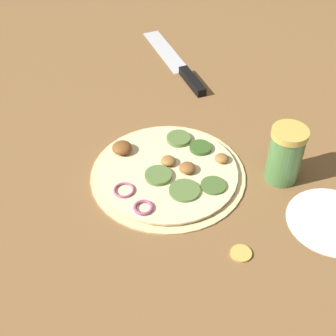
{
  "coord_description": "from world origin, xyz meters",
  "views": [
    {
      "loc": [
        -0.02,
        0.6,
        0.58
      ],
      "look_at": [
        0.0,
        0.0,
        0.02
      ],
      "focal_mm": 50.0,
      "sensor_mm": 36.0,
      "label": 1
    }
  ],
  "objects_px": {
    "spice_jar": "(285,154)",
    "loose_cap": "(241,253)",
    "knife": "(182,69)",
    "pizza": "(168,171)"
  },
  "relations": [
    {
      "from": "pizza",
      "to": "loose_cap",
      "type": "bearing_deg",
      "value": 123.73
    },
    {
      "from": "spice_jar",
      "to": "loose_cap",
      "type": "bearing_deg",
      "value": 63.66
    },
    {
      "from": "spice_jar",
      "to": "loose_cap",
      "type": "distance_m",
      "value": 0.2
    },
    {
      "from": "knife",
      "to": "loose_cap",
      "type": "distance_m",
      "value": 0.53
    },
    {
      "from": "pizza",
      "to": "loose_cap",
      "type": "distance_m",
      "value": 0.21
    },
    {
      "from": "spice_jar",
      "to": "knife",
      "type": "bearing_deg",
      "value": -63.08
    },
    {
      "from": "spice_jar",
      "to": "loose_cap",
      "type": "relative_size",
      "value": 3.23
    },
    {
      "from": "knife",
      "to": "spice_jar",
      "type": "height_order",
      "value": "spice_jar"
    },
    {
      "from": "pizza",
      "to": "spice_jar",
      "type": "xyz_separation_m",
      "value": [
        -0.2,
        0.0,
        0.05
      ]
    },
    {
      "from": "knife",
      "to": "spice_jar",
      "type": "bearing_deg",
      "value": -176.47
    }
  ]
}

